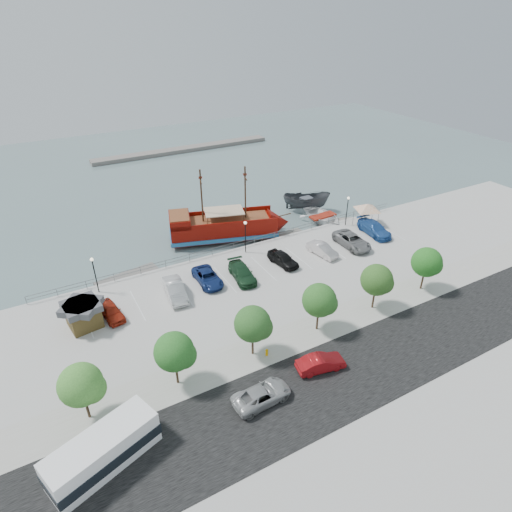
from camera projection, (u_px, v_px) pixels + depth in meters
ground at (272, 284)px, 49.48m from camera, size 160.00×160.00×0.00m
land_slab at (410, 411)px, 33.41m from camera, size 100.00×58.00×1.20m
street at (367, 365)px, 36.88m from camera, size 100.00×8.00×0.04m
sidewalk at (325, 326)px, 41.41m from camera, size 100.00×4.00×0.05m
seawall_railing at (241, 244)px, 54.61m from camera, size 50.00×0.06×1.00m
far_shore at (184, 149)px, 95.04m from camera, size 40.00×3.00×0.80m
pirate_ship at (232, 226)px, 58.47m from camera, size 17.06×9.11×10.56m
patrol_boat at (306, 203)px, 66.55m from camera, size 7.63×5.91×2.80m
speedboat at (323, 218)px, 63.23m from camera, size 5.32×7.24×1.46m
dock_west at (128, 277)px, 50.32m from camera, size 7.67×3.32×0.42m
dock_mid at (283, 236)px, 59.40m from camera, size 6.29×1.99×0.36m
dock_east at (339, 221)px, 63.50m from camera, size 6.41×3.98×0.35m
shed at (83, 314)px, 40.78m from camera, size 3.59×3.59×2.61m
canopy_tent at (368, 204)px, 59.29m from camera, size 5.71×5.71×3.58m
street_van at (262, 395)px, 33.17m from camera, size 4.92×2.48×1.34m
street_sedan at (321, 363)px, 36.11m from camera, size 4.43×2.24×1.39m
shuttle_bus at (103, 451)px, 28.26m from camera, size 7.96×4.96×2.64m
fire_hydrant at (267, 352)px, 37.68m from camera, size 0.25×0.25×0.73m
lamp_post_left at (94, 269)px, 44.86m from camera, size 0.36×0.36×4.28m
lamp_post_mid at (245, 231)px, 52.41m from camera, size 0.36×0.36×4.28m
lamp_post_right at (348, 206)px, 59.12m from camera, size 0.36×0.36×4.28m
tree_a at (83, 386)px, 30.54m from camera, size 3.30×3.20×5.00m
tree_b at (176, 352)px, 33.48m from camera, size 3.30×3.20×5.00m
tree_c at (254, 325)px, 36.41m from camera, size 3.30×3.20×5.00m
tree_d at (321, 301)px, 39.35m from camera, size 3.30×3.20×5.00m
tree_e at (378, 281)px, 42.28m from camera, size 3.30×3.20×5.00m
tree_f at (428, 263)px, 45.22m from camera, size 3.30×3.20×5.00m
parked_car_a at (111, 311)px, 42.25m from camera, size 2.30×4.36×1.42m
parked_car_b at (175, 290)px, 45.21m from camera, size 2.30×5.24×1.68m
parked_car_c at (208, 277)px, 47.57m from camera, size 2.43×5.07×1.39m
parked_car_d at (242, 273)px, 48.27m from camera, size 2.69×5.37×1.50m
parked_car_e at (283, 259)px, 50.98m from camera, size 2.43×4.68×1.52m
parked_car_f at (322, 250)px, 52.97m from camera, size 2.20×4.55×1.44m
parked_car_g at (352, 241)px, 54.85m from camera, size 2.87×5.87×1.61m
parked_car_h at (374, 228)px, 57.80m from camera, size 2.81×5.90×1.66m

